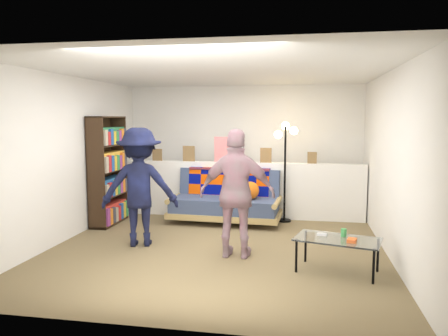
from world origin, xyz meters
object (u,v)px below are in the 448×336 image
Objects in this scene: coffee_table at (338,241)px; person_right at (237,194)px; floor_lamp at (285,151)px; bookshelf at (108,174)px; person_left at (140,187)px; futon_sofa at (227,200)px.

person_right is (-1.24, 0.35, 0.45)m from coffee_table.
bookshelf is at bearing -166.30° from floor_lamp.
person_left is (0.98, -1.09, -0.02)m from bookshelf.
floor_lamp is at bearing 14.33° from futon_sofa.
floor_lamp is 1.04× the size of person_right.
person_left is at bearing 166.22° from coffee_table.
coffee_table is 0.64× the size of person_right.
person_right is (1.42, -0.30, -0.00)m from person_left.
floor_lamp reaches higher than person_left.
person_left is 1.45m from person_right.
floor_lamp reaches higher than person_right.
bookshelf is 1.06× the size of floor_lamp.
futon_sofa is at bearing 127.44° from coffee_table.
futon_sofa is 1.17× the size of person_right.
person_left is at bearing -137.05° from floor_lamp.
person_right is at bearing 152.89° from person_left.
floor_lamp is 2.21m from person_right.
floor_lamp is at bearing -152.22° from person_left.
bookshelf is at bearing 154.39° from coffee_table.
bookshelf is 1.72× the size of coffee_table.
futon_sofa is 1.89m from person_left.
person_right is at bearing 164.16° from coffee_table.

